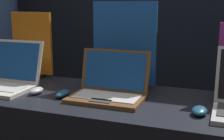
{
  "coord_description": "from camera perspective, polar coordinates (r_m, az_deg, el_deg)",
  "views": [
    {
      "loc": [
        0.56,
        -1.17,
        1.4
      ],
      "look_at": [
        0.01,
        0.32,
        1.06
      ],
      "focal_mm": 50.0,
      "sensor_mm": 36.0,
      "label": 1
    }
  ],
  "objects": [
    {
      "name": "promo_stand_middle",
      "position": [
        1.83,
        2.32,
        4.28
      ],
      "size": [
        0.38,
        0.07,
        0.51
      ],
      "color": "black",
      "rests_on": "display_counter"
    },
    {
      "name": "mouse_front",
      "position": [
        1.78,
        -13.68,
        -3.7
      ],
      "size": [
        0.06,
        0.11,
        0.04
      ],
      "color": "#B2B2B7",
      "rests_on": "display_counter"
    },
    {
      "name": "laptop_front",
      "position": [
        1.95,
        -19.13,
        -1.26
      ],
      "size": [
        0.38,
        0.34,
        0.27
      ],
      "color": "silver",
      "rests_on": "display_counter"
    },
    {
      "name": "promo_stand_front",
      "position": [
        2.16,
        -14.38,
        4.18
      ],
      "size": [
        0.29,
        0.07,
        0.43
      ],
      "color": "black",
      "rests_on": "display_counter"
    },
    {
      "name": "person_bystander",
      "position": [
        3.16,
        -19.32,
        2.48
      ],
      "size": [
        0.33,
        0.33,
        1.75
      ],
      "color": "#282833",
      "rests_on": "ground_plane"
    },
    {
      "name": "laptop_middle",
      "position": [
        1.64,
        -0.41,
        -3.22
      ],
      "size": [
        0.38,
        0.29,
        0.24
      ],
      "color": "brown",
      "rests_on": "display_counter"
    },
    {
      "name": "mouse_back",
      "position": [
        1.47,
        15.69,
        -7.19
      ],
      "size": [
        0.07,
        0.11,
        0.04
      ],
      "color": "navy",
      "rests_on": "display_counter"
    },
    {
      "name": "mouse_middle",
      "position": [
        1.69,
        -9.0,
        -4.3
      ],
      "size": [
        0.06,
        0.12,
        0.04
      ],
      "color": "navy",
      "rests_on": "display_counter"
    },
    {
      "name": "wall_back",
      "position": [
        2.95,
        9.51,
        11.94
      ],
      "size": [
        8.0,
        0.05,
        2.8
      ],
      "color": "black",
      "rests_on": "ground_plane"
    }
  ]
}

